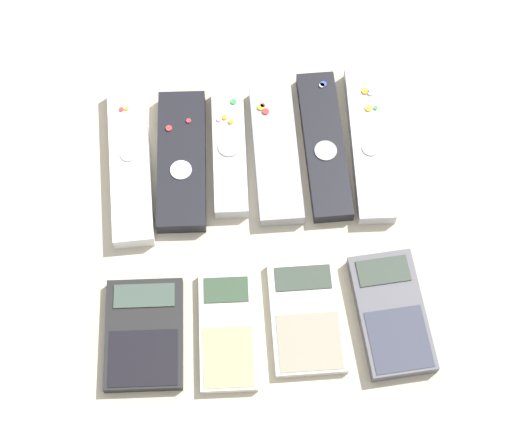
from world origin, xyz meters
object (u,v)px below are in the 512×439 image
remote_1 (182,160)px  remote_5 (369,143)px  calculator_3 (391,314)px  remote_2 (229,151)px  remote_3 (276,154)px  calculator_0 (144,334)px  calculator_2 (307,317)px  remote_0 (130,164)px  calculator_1 (228,331)px  remote_4 (324,145)px

remote_1 → remote_5: bearing=4.1°
calculator_3 → remote_2: bearing=122.9°
remote_3 → calculator_0: 0.28m
remote_5 → remote_1: bearing=-176.3°
calculator_0 → calculator_3: bearing=2.7°
calculator_0 → calculator_2: calculator_0 is taller
remote_0 → calculator_3: (0.29, -0.22, -0.00)m
calculator_1 → remote_1: bearing=102.8°
remote_1 → calculator_0: bearing=-100.6°
remote_1 → calculator_2: remote_1 is taller
remote_3 → remote_5: same height
remote_4 → calculator_2: remote_4 is taller
remote_5 → calculator_1: size_ratio=1.53×
remote_0 → remote_2: remote_0 is taller
remote_1 → remote_4: 0.18m
remote_1 → calculator_0: 0.23m
remote_1 → remote_5: size_ratio=0.89×
remote_4 → calculator_0: 0.32m
remote_4 → calculator_3: remote_4 is taller
remote_0 → remote_3: (0.18, -0.00, -0.00)m
remote_2 → remote_5: same height
remote_1 → calculator_3: remote_1 is taller
remote_3 → remote_1: bearing=-179.7°
remote_3 → calculator_0: remote_3 is taller
calculator_0 → calculator_1: 0.09m
remote_5 → calculator_1: (-0.19, -0.23, -0.00)m
remote_4 → remote_5: 0.06m
remote_3 → remote_5: bearing=3.0°
remote_0 → remote_3: remote_0 is taller
remote_0 → calculator_0: size_ratio=1.64×
remote_4 → calculator_1: (-0.14, -0.23, -0.00)m
remote_2 → calculator_1: (-0.02, -0.23, -0.00)m
calculator_0 → calculator_1: size_ratio=0.94×
calculator_3 → remote_5: bearing=84.8°
remote_4 → remote_2: bearing=179.7°
calculator_1 → calculator_0: bearing=-180.0°
remote_1 → remote_4: (0.18, 0.01, -0.00)m
remote_2 → calculator_0: size_ratio=1.34×
remote_2 → remote_3: bearing=-6.4°
remote_4 → remote_3: bearing=-172.6°
remote_5 → calculator_2: (-0.10, -0.22, -0.00)m
remote_2 → calculator_0: bearing=-114.2°
remote_0 → remote_5: bearing=-0.2°
remote_0 → calculator_2: size_ratio=1.60×
calculator_0 → remote_4: bearing=47.1°
remote_4 → calculator_3: size_ratio=1.37×
remote_0 → remote_2: 0.12m
remote_3 → remote_5: size_ratio=0.87×
remote_4 → calculator_2: (-0.05, -0.22, -0.00)m
calculator_0 → calculator_1: calculator_0 is taller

